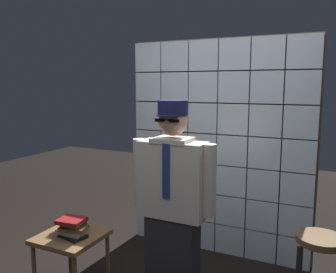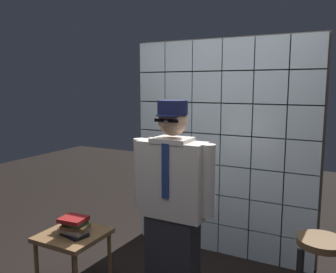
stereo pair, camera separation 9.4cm
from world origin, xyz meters
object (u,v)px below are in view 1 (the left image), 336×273
(standing_person, at_px, (173,207))
(book_stack, at_px, (73,228))
(bar_stool, at_px, (319,261))
(side_table, at_px, (71,242))

(standing_person, relative_size, book_stack, 6.44)
(bar_stool, xyz_separation_m, book_stack, (-1.90, -0.44, 0.07))
(standing_person, height_order, side_table, standing_person)
(side_table, distance_m, book_stack, 0.17)
(side_table, xyz_separation_m, book_stack, (0.05, -0.03, 0.15))
(side_table, bearing_deg, standing_person, 7.36)
(bar_stool, bearing_deg, book_stack, -167.03)
(standing_person, bearing_deg, side_table, -172.71)
(standing_person, xyz_separation_m, side_table, (-0.91, -0.12, -0.42))
(book_stack, bearing_deg, bar_stool, 12.97)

